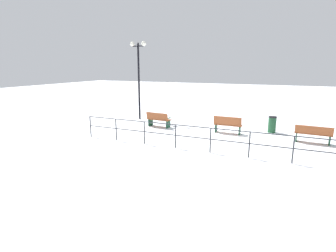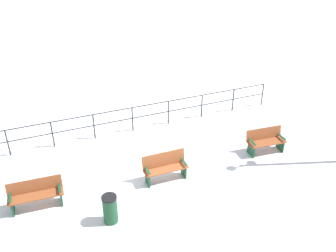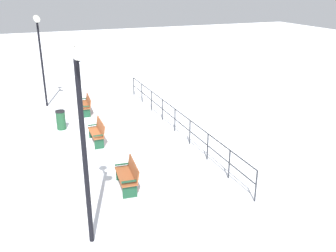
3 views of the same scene
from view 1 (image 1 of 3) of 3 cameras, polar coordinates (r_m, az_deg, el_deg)
The scene contains 7 objects.
ground_plane at distance 14.64m, azimuth 12.58°, elevation -1.61°, with size 80.00×80.00×0.00m, color white.
bench_nearest at distance 14.15m, azimuth 28.77°, elevation -1.48°, with size 0.61×1.62×0.87m.
bench_second at distance 14.57m, azimuth 12.70°, elevation 0.32°, with size 0.51×1.49×0.95m.
bench_third at distance 15.73m, azimuth -2.05°, elevation 1.41°, with size 0.69×1.47×0.90m.
lamppost_middle at distance 17.94m, azimuth -6.36°, elevation 12.87°, with size 0.31×1.14×5.11m.
waterfront_railing at distance 11.20m, azimuth 9.14°, elevation -2.17°, with size 0.05×12.66×1.07m.
trash_bin at distance 15.53m, azimuth 21.48°, elevation 0.32°, with size 0.43×0.43×0.89m.
Camera 1 is at (-13.93, -2.72, 3.58)m, focal length 28.33 mm.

